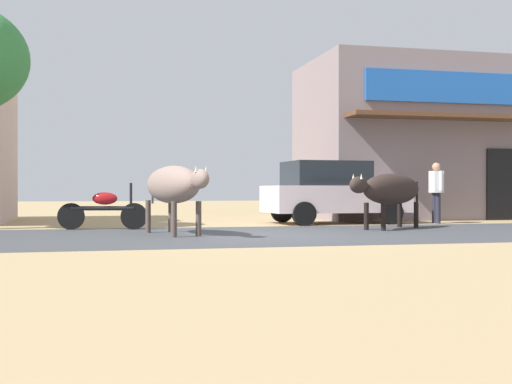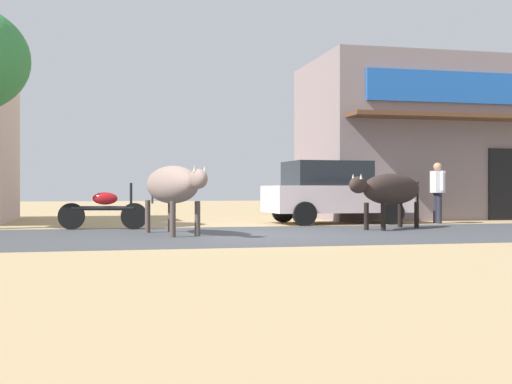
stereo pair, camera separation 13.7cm
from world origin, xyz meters
TOP-DOWN VIEW (x-y plane):
  - ground at (0.00, 0.00)m, footprint 80.00×80.00m
  - asphalt_road at (0.00, 0.00)m, footprint 72.00×5.70m
  - storefront_right_club at (7.36, 6.85)m, footprint 7.63×5.41m
  - parked_hatchback_car at (3.10, 3.92)m, footprint 3.74×2.07m
  - parked_motorcycle at (-2.83, 2.50)m, footprint 1.98×0.44m
  - cow_near_brown at (-1.51, 0.43)m, footprint 1.27×2.84m
  - cow_far_dark at (3.50, 1.19)m, footprint 2.54×1.96m
  - pedestrian_by_shop at (5.77, 3.25)m, footprint 0.29×0.61m

SIDE VIEW (x-z plane):
  - ground at x=0.00m, z-range 0.00..0.00m
  - asphalt_road at x=0.00m, z-range 0.00..0.00m
  - parked_motorcycle at x=-2.83m, z-range -0.06..0.99m
  - parked_hatchback_car at x=3.10m, z-range 0.02..1.66m
  - cow_far_dark at x=3.50m, z-range 0.27..1.53m
  - pedestrian_by_shop at x=5.77m, z-range 0.14..1.75m
  - cow_near_brown at x=-1.51m, z-range 0.30..1.67m
  - storefront_right_club at x=7.36m, z-range 0.01..4.93m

